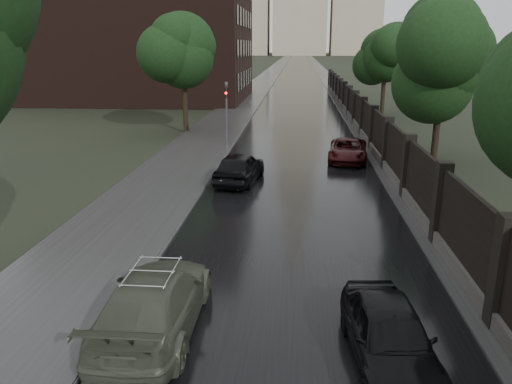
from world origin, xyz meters
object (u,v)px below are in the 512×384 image
(car_right_near, at_px, (390,335))
(tree_right_c, at_px, (385,59))
(tree_right_b, at_px, (443,69))
(volga_sedan, at_px, (154,302))
(hatchback_left, at_px, (239,167))
(tree_left_far, at_px, (183,58))
(car_right_far, at_px, (348,150))
(traffic_light, at_px, (227,109))

(car_right_near, bearing_deg, tree_right_c, 76.41)
(tree_right_b, height_order, volga_sedan, tree_right_b)
(tree_right_c, xyz_separation_m, hatchback_left, (-10.09, -23.13, -4.23))
(tree_left_far, bearing_deg, hatchback_left, -67.60)
(car_right_far, bearing_deg, volga_sedan, -102.15)
(tree_right_c, height_order, volga_sedan, tree_right_c)
(traffic_light, distance_m, car_right_far, 8.02)
(tree_right_b, height_order, car_right_near, tree_right_b)
(tree_left_far, height_order, tree_right_b, tree_left_far)
(tree_right_b, bearing_deg, hatchback_left, -153.05)
(hatchback_left, bearing_deg, tree_right_c, -105.75)
(tree_left_far, xyz_separation_m, hatchback_left, (5.41, -13.13, -4.52))
(tree_right_b, xyz_separation_m, hatchback_left, (-10.09, -5.13, -4.23))
(volga_sedan, distance_m, car_right_far, 18.51)
(traffic_light, xyz_separation_m, hatchback_left, (1.71, -8.12, -1.68))
(tree_right_b, relative_size, tree_right_c, 1.00)
(traffic_light, xyz_separation_m, volga_sedan, (1.27, -20.74, -1.69))
(volga_sedan, xyz_separation_m, car_right_far, (5.86, 17.56, -0.10))
(tree_right_c, distance_m, car_right_near, 37.21)
(tree_left_far, distance_m, volga_sedan, 26.61)
(car_right_near, xyz_separation_m, car_right_far, (0.88, 18.35, -0.04))
(traffic_light, bearing_deg, hatchback_left, -78.10)
(tree_left_far, height_order, hatchback_left, tree_left_far)
(volga_sedan, xyz_separation_m, car_right_near, (4.98, -0.79, -0.06))
(tree_left_far, height_order, car_right_near, tree_left_far)
(tree_left_far, distance_m, hatchback_left, 14.90)
(hatchback_left, xyz_separation_m, car_right_near, (4.54, -13.41, -0.07))
(volga_sedan, bearing_deg, tree_right_c, -106.99)
(traffic_light, bearing_deg, volga_sedan, -86.49)
(car_right_near, distance_m, car_right_far, 18.37)
(tree_right_b, height_order, tree_right_c, same)
(tree_left_far, xyz_separation_m, tree_right_c, (15.50, 10.00, -0.29))
(tree_right_c, height_order, hatchback_left, tree_right_c)
(tree_right_c, distance_m, volga_sedan, 37.51)
(tree_left_far, distance_m, tree_right_b, 17.45)
(tree_left_far, relative_size, traffic_light, 1.85)
(tree_left_far, bearing_deg, traffic_light, -53.53)
(tree_right_b, relative_size, car_right_near, 1.84)
(tree_left_far, distance_m, car_right_near, 28.71)
(traffic_light, distance_m, volga_sedan, 20.85)
(traffic_light, distance_m, car_right_near, 22.49)
(tree_right_c, distance_m, car_right_far, 19.28)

